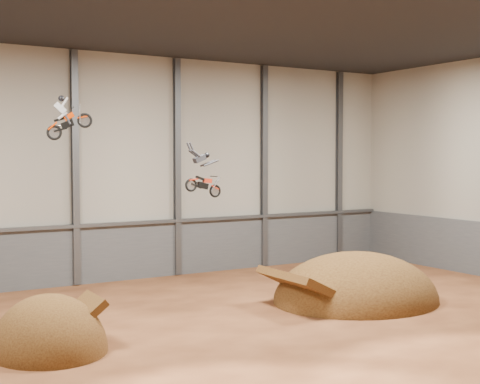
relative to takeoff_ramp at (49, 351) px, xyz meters
name	(u,v)px	position (x,y,z in m)	size (l,w,h in m)	color
floor	(256,334)	(8.39, -2.01, 0.00)	(40.00, 40.00, 0.00)	#4F2815
back_wall	(127,168)	(8.39, 12.99, 7.00)	(40.00, 0.10, 14.00)	#9D988B
ceiling	(257,7)	(8.39, -2.01, 14.00)	(40.00, 40.00, 0.00)	black
lower_band_back	(128,252)	(8.39, 12.89, 1.75)	(39.80, 0.18, 3.50)	#4E5055
steel_rail	(129,223)	(8.39, 12.74, 3.55)	(39.80, 0.35, 0.20)	#47494F
steel_column_2	(75,168)	(5.06, 12.79, 7.00)	(0.40, 0.36, 13.90)	#47494F
steel_column_3	(177,167)	(11.72, 12.79, 7.00)	(0.40, 0.36, 13.90)	#47494F
steel_column_4	(264,166)	(18.39, 12.79, 7.00)	(0.40, 0.36, 13.90)	#47494F
steel_column_5	(339,166)	(25.06, 12.79, 7.00)	(0.40, 0.36, 13.90)	#47494F
takeoff_ramp	(49,351)	(0.00, 0.00, 0.00)	(4.50, 5.19, 4.50)	#3B230E
landing_ramp	(356,301)	(16.41, 0.75, 0.00)	(9.11, 8.06, 5.25)	#3B230E
fmx_rider_a	(72,112)	(2.16, 3.65, 9.67)	(2.11, 0.80, 1.91)	#CF3300
fmx_rider_b	(202,171)	(7.95, 2.18, 6.99)	(2.64, 0.75, 2.26)	red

